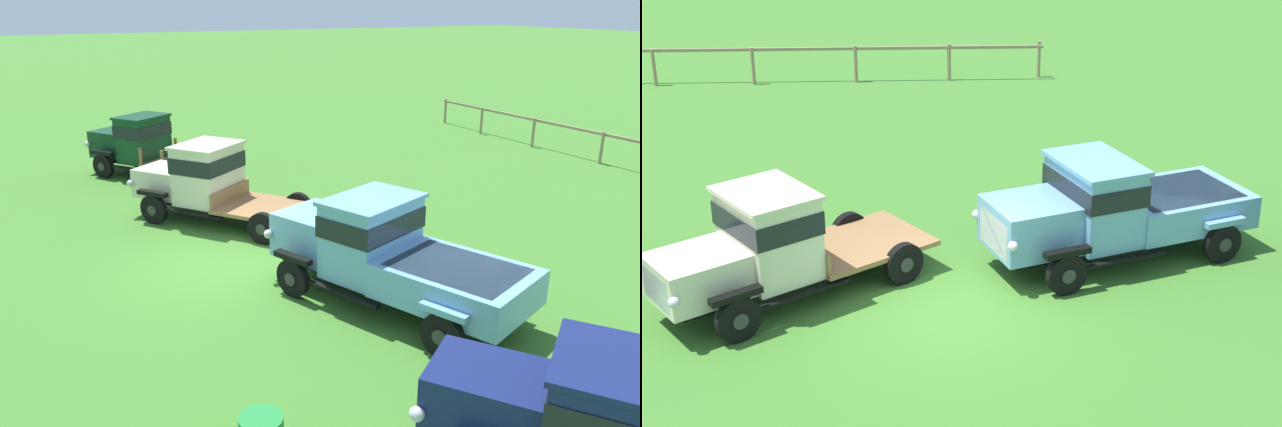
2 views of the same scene
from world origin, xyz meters
TOP-DOWN VIEW (x-y plane):
  - ground_plane at (0.00, 0.00)m, footprint 240.00×240.00m
  - paddock_fence at (-4.33, 16.04)m, footprint 15.81×0.65m
  - vintage_truck_second_in_line at (-3.42, 0.67)m, footprint 5.45×4.67m
  - vintage_truck_midrow_center at (3.26, 2.30)m, footprint 5.90×3.81m

SIDE VIEW (x-z plane):
  - ground_plane at x=0.00m, z-range 0.00..0.00m
  - paddock_fence at x=-4.33m, z-range 0.27..1.49m
  - vintage_truck_midrow_center at x=3.26m, z-range 0.02..2.17m
  - vintage_truck_second_in_line at x=-3.42m, z-range 0.05..2.24m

